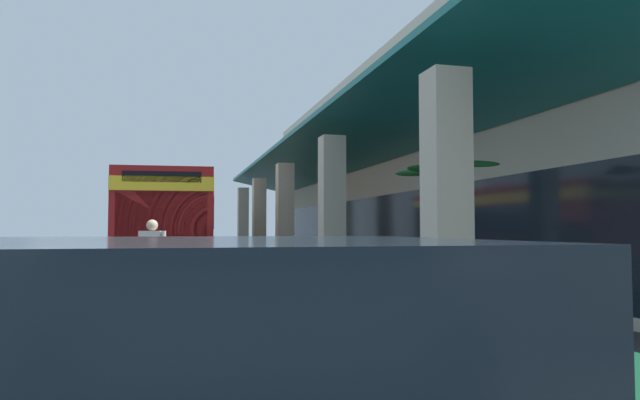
{
  "coord_description": "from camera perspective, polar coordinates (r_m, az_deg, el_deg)",
  "views": [
    {
      "loc": [
        16.8,
        2.43,
        1.5
      ],
      "look_at": [
        -0.25,
        6.85,
        2.4
      ],
      "focal_mm": 32.03,
      "sensor_mm": 36.0,
      "label": 1
    }
  ],
  "objects": [
    {
      "name": "ground",
      "position": [
        17.76,
        3.82,
        -7.78
      ],
      "size": [
        120.0,
        120.0,
        0.0
      ],
      "primitive_type": "plane",
      "color": "#2D2D30"
    },
    {
      "name": "curb_strip",
      "position": [
        19.21,
        -6.02,
        -7.22
      ],
      "size": [
        35.2,
        0.5,
        0.12
      ],
      "primitive_type": "cube",
      "color": "#9E998E",
      "rests_on": "ground"
    },
    {
      "name": "plaza_building",
      "position": [
        22.79,
        18.75,
        2.73
      ],
      "size": [
        29.64,
        15.23,
        7.37
      ],
      "color": "beige",
      "rests_on": "ground"
    },
    {
      "name": "transit_bus",
      "position": [
        20.34,
        -14.18,
        -1.86
      ],
      "size": [
        11.36,
        3.34,
        3.34
      ],
      "color": "maroon",
      "rests_on": "ground"
    },
    {
      "name": "pedestrian",
      "position": [
        11.96,
        -16.47,
        -5.44
      ],
      "size": [
        0.48,
        0.55,
        1.7
      ],
      "color": "#726651",
      "rests_on": "ground"
    },
    {
      "name": "potted_palm",
      "position": [
        10.0,
        12.4,
        -6.75
      ],
      "size": [
        1.66,
        1.75,
        2.72
      ],
      "color": "#4C4742",
      "rests_on": "ground"
    }
  ]
}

